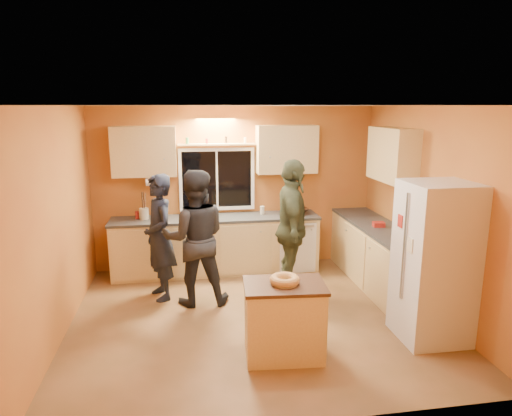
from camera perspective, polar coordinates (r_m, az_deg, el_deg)
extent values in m
plane|color=brown|center=(5.89, -0.11, -13.50)|extent=(4.50, 4.50, 0.00)
cube|color=#BC7930|center=(7.38, -2.57, 2.53)|extent=(4.50, 0.04, 2.60)
cube|color=#BC7930|center=(3.57, 5.03, -8.68)|extent=(4.50, 0.04, 2.60)
cube|color=#BC7930|center=(5.56, -23.67, -1.91)|extent=(0.04, 4.00, 2.60)
cube|color=#BC7930|center=(6.20, 20.88, -0.25)|extent=(0.04, 4.00, 2.60)
cube|color=white|center=(5.29, -0.12, 12.70)|extent=(4.50, 4.00, 0.02)
cube|color=black|center=(7.32, -4.91, 3.60)|extent=(1.10, 0.02, 0.90)
cube|color=white|center=(7.30, -4.90, 3.58)|extent=(1.20, 0.04, 1.00)
cube|color=tan|center=(7.11, -13.82, 6.88)|extent=(0.95, 0.33, 0.75)
cube|color=tan|center=(7.27, 3.85, 7.33)|extent=(0.95, 0.33, 0.75)
cube|color=tan|center=(6.73, 16.69, 6.40)|extent=(0.33, 1.00, 0.75)
cylinder|color=silver|center=(7.04, -12.49, 3.23)|extent=(0.27, 0.12, 0.12)
cube|color=tan|center=(7.27, -4.98, -4.73)|extent=(3.20, 0.60, 0.86)
cube|color=#282B2D|center=(7.15, -5.05, -1.29)|extent=(3.24, 0.62, 0.04)
cube|color=tan|center=(7.77, 12.23, -3.83)|extent=(0.60, 0.60, 0.86)
cube|color=#282B2D|center=(7.66, 12.38, -0.60)|extent=(0.62, 0.62, 0.04)
cube|color=tan|center=(6.72, 15.94, -6.65)|extent=(0.60, 1.80, 0.86)
cube|color=#282B2D|center=(6.59, 16.18, -2.95)|extent=(0.62, 1.84, 0.04)
cube|color=silver|center=(5.46, 21.42, -6.34)|extent=(0.72, 0.70, 1.80)
cube|color=tan|center=(4.93, 3.52, -13.95)|extent=(0.84, 0.60, 0.78)
cube|color=black|center=(4.76, 3.59, -9.64)|extent=(0.88, 0.63, 0.04)
torus|color=#BE7F4D|center=(4.74, 3.60, -8.94)|extent=(0.31, 0.31, 0.09)
imported|color=black|center=(6.31, -11.97, -3.60)|extent=(0.59, 0.73, 1.72)
imported|color=black|center=(6.04, -7.65, -3.74)|extent=(0.88, 0.69, 1.80)
imported|color=#2D321F|center=(6.25, 4.51, -2.62)|extent=(0.63, 1.18, 1.91)
imported|color=black|center=(7.37, 5.00, -0.34)|extent=(0.46, 0.46, 0.09)
cylinder|color=beige|center=(7.18, -13.81, -0.69)|extent=(0.14, 0.14, 0.17)
imported|color=gray|center=(6.20, 18.23, -2.37)|extent=(0.31, 0.28, 0.31)
cube|color=maroon|center=(6.77, 15.09, -1.99)|extent=(0.17, 0.14, 0.07)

